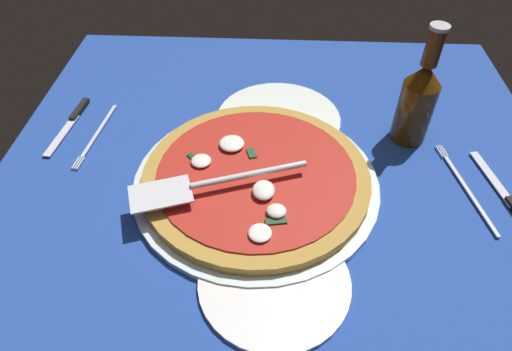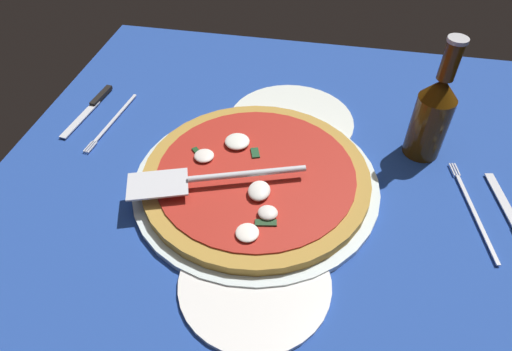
# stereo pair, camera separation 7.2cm
# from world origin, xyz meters

# --- Properties ---
(ground_plane) EXTENTS (0.96, 0.96, 0.01)m
(ground_plane) POSITION_xyz_m (0.00, 0.00, -0.00)
(ground_plane) COLOR #214398
(checker_pattern) EXTENTS (0.96, 0.96, 0.00)m
(checker_pattern) POSITION_xyz_m (0.00, 0.00, 0.00)
(checker_pattern) COLOR silver
(checker_pattern) RESTS_ON ground_plane
(pizza_pan) EXTENTS (0.40, 0.40, 0.01)m
(pizza_pan) POSITION_xyz_m (-0.02, 0.03, 0.01)
(pizza_pan) COLOR silver
(pizza_pan) RESTS_ON ground_plane
(dinner_plate_left) EXTENTS (0.21, 0.21, 0.01)m
(dinner_plate_left) POSITION_xyz_m (-0.20, 0.00, 0.01)
(dinner_plate_left) COLOR white
(dinner_plate_left) RESTS_ON ground_plane
(dinner_plate_right) EXTENTS (0.24, 0.24, 0.01)m
(dinner_plate_right) POSITION_xyz_m (0.16, -0.00, 0.01)
(dinner_plate_right) COLOR silver
(dinner_plate_right) RESTS_ON ground_plane
(pizza) EXTENTS (0.37, 0.37, 0.03)m
(pizza) POSITION_xyz_m (-0.02, 0.03, 0.02)
(pizza) COLOR #B38738
(pizza) RESTS_ON pizza_pan
(pizza_server) EXTENTS (0.12, 0.27, 0.01)m
(pizza_server) POSITION_xyz_m (-0.06, 0.10, 0.05)
(pizza_server) COLOR silver
(pizza_server) RESTS_ON pizza
(place_setting_near) EXTENTS (0.22, 0.15, 0.01)m
(place_setting_near) POSITION_xyz_m (-0.02, -0.34, 0.00)
(place_setting_near) COLOR white
(place_setting_near) RESTS_ON ground_plane
(place_setting_far) EXTENTS (0.22, 0.16, 0.01)m
(place_setting_far) POSITION_xyz_m (0.11, 0.37, 0.00)
(place_setting_far) COLOR silver
(place_setting_far) RESTS_ON ground_plane
(beer_bottle) EXTENTS (0.06, 0.06, 0.22)m
(beer_bottle) POSITION_xyz_m (0.12, -0.24, 0.09)
(beer_bottle) COLOR #4A2A07
(beer_bottle) RESTS_ON ground_plane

